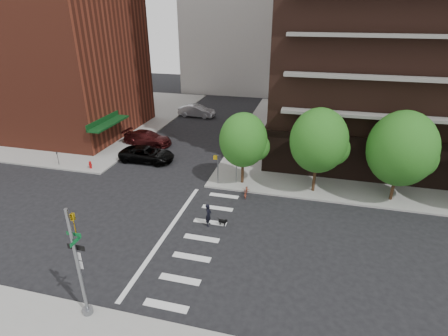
% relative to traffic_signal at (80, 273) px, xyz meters
% --- Properties ---
extents(ground, '(120.00, 120.00, 0.00)m').
position_rel_traffic_signal_xyz_m(ground, '(0.47, 7.49, -2.70)').
color(ground, black).
rests_on(ground, ground).
extents(sidewalk_ne, '(39.00, 33.00, 0.15)m').
position_rel_traffic_signal_xyz_m(sidewalk_ne, '(20.97, 30.99, -2.62)').
color(sidewalk_ne, gray).
rests_on(sidewalk_ne, ground).
extents(sidewalk_nw, '(31.00, 33.00, 0.15)m').
position_rel_traffic_signal_xyz_m(sidewalk_nw, '(-24.03, 30.99, -2.62)').
color(sidewalk_nw, gray).
rests_on(sidewalk_nw, ground).
extents(crosswalk, '(3.85, 13.00, 0.01)m').
position_rel_traffic_signal_xyz_m(crosswalk, '(2.68, 7.49, -2.69)').
color(crosswalk, silver).
rests_on(crosswalk, ground).
extents(midrise_nw, '(21.40, 15.50, 20.00)m').
position_rel_traffic_signal_xyz_m(midrise_nw, '(-21.53, 25.49, 7.45)').
color(midrise_nw, maroon).
rests_on(midrise_nw, sidewalk_nw).
extents(tree_a, '(4.00, 4.00, 5.90)m').
position_rel_traffic_signal_xyz_m(tree_a, '(4.47, 15.99, 1.35)').
color(tree_a, '#301E11').
rests_on(tree_a, sidewalk_ne).
extents(tree_b, '(4.50, 4.50, 6.65)m').
position_rel_traffic_signal_xyz_m(tree_b, '(10.47, 15.99, 1.85)').
color(tree_b, '#301E11').
rests_on(tree_b, sidewalk_ne).
extents(tree_c, '(5.00, 5.00, 6.80)m').
position_rel_traffic_signal_xyz_m(tree_c, '(16.47, 15.99, 1.75)').
color(tree_c, '#301E11').
rests_on(tree_c, sidewalk_ne).
extents(traffic_signal, '(0.90, 0.75, 6.00)m').
position_rel_traffic_signal_xyz_m(traffic_signal, '(0.00, 0.00, 0.00)').
color(traffic_signal, slate).
rests_on(traffic_signal, sidewalk_s).
extents(pedestrian_signal, '(2.18, 0.67, 2.60)m').
position_rel_traffic_signal_xyz_m(pedestrian_signal, '(2.79, 15.42, -0.84)').
color(pedestrian_signal, slate).
rests_on(pedestrian_signal, sidewalk_ne).
extents(fire_hydrant, '(0.24, 0.24, 0.73)m').
position_rel_traffic_signal_xyz_m(fire_hydrant, '(-10.03, 15.29, -2.15)').
color(fire_hydrant, '#A50C0C').
rests_on(fire_hydrant, sidewalk_nw).
extents(parking_meter, '(0.10, 0.08, 1.32)m').
position_rel_traffic_signal_xyz_m(parking_meter, '(-13.53, 15.29, -1.74)').
color(parking_meter, black).
rests_on(parking_meter, sidewalk_nw).
extents(parked_car_black, '(2.51, 5.43, 1.51)m').
position_rel_traffic_signal_xyz_m(parked_car_black, '(-5.72, 18.50, -1.95)').
color(parked_car_black, black).
rests_on(parked_car_black, ground).
extents(parked_car_maroon, '(2.50, 5.54, 1.58)m').
position_rel_traffic_signal_xyz_m(parked_car_maroon, '(-7.73, 22.83, -1.91)').
color(parked_car_maroon, '#421213').
rests_on(parked_car_maroon, ground).
extents(parked_car_silver, '(2.10, 5.22, 1.68)m').
position_rel_traffic_signal_xyz_m(parked_car_silver, '(-5.98, 34.86, -1.86)').
color(parked_car_silver, '#9D9FA4').
rests_on(parked_car_silver, ground).
extents(scooter, '(0.69, 1.65, 0.85)m').
position_rel_traffic_signal_xyz_m(scooter, '(5.22, 13.99, -2.28)').
color(scooter, '#9C3E29').
rests_on(scooter, ground).
extents(dog_walker, '(0.61, 0.40, 1.66)m').
position_rel_traffic_signal_xyz_m(dog_walker, '(3.47, 9.12, -1.87)').
color(dog_walker, black).
rests_on(dog_walker, ground).
extents(dog, '(0.64, 0.25, 0.54)m').
position_rel_traffic_signal_xyz_m(dog, '(4.45, 9.31, -2.36)').
color(dog, black).
rests_on(dog, ground).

